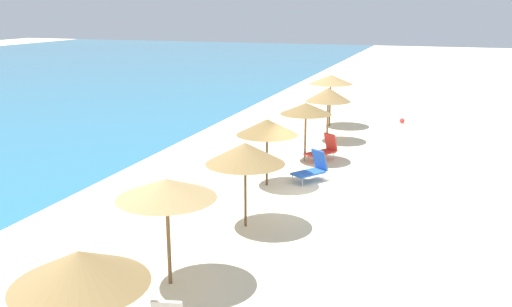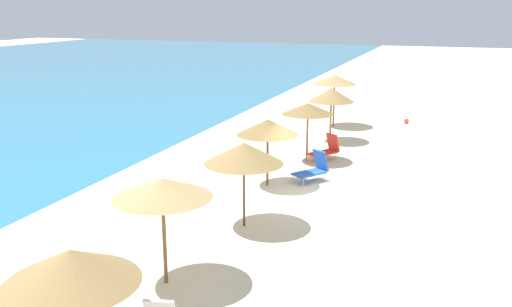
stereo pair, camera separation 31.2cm
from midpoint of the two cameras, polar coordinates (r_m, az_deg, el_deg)
name	(u,v)px [view 1 (the left image)]	position (r m, az deg, el deg)	size (l,w,h in m)	color
ground_plane	(307,194)	(20.10, 4.81, -4.09)	(160.00, 160.00, 0.00)	beige
beach_umbrella_0	(79,268)	(10.11, -18.39, -11.00)	(2.37, 2.37, 2.52)	brown
beach_umbrella_1	(166,189)	(13.12, -9.78, -3.56)	(2.35, 2.35, 2.64)	brown
beach_umbrella_2	(245,153)	(16.46, -1.65, 0.02)	(2.38, 2.38, 2.61)	brown
beach_umbrella_3	(267,127)	(20.39, 0.69, 2.70)	(2.27, 2.27, 2.51)	brown
beach_umbrella_4	(306,109)	(23.79, 4.72, 4.57)	(2.21, 2.21, 2.54)	brown
beach_umbrella_5	(328,95)	(27.56, 7.05, 5.96)	(2.21, 2.21, 2.66)	brown
beach_umbrella_6	(331,80)	(31.15, 7.34, 7.47)	(2.41, 2.41, 2.85)	brown
lounge_chair_1	(323,149)	(24.43, 6.51, 0.41)	(1.57, 1.33, 1.12)	red
lounge_chair_2	(312,168)	(21.42, 5.32, -1.51)	(1.50, 1.32, 1.18)	blue
beach_ball	(402,121)	(33.09, 14.37, 3.26)	(0.29, 0.29, 0.29)	red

